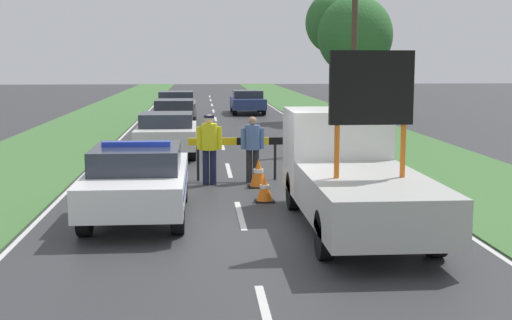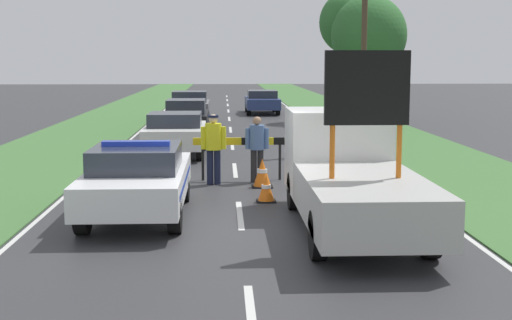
{
  "view_description": "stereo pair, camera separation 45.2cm",
  "coord_description": "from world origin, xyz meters",
  "views": [
    {
      "loc": [
        -0.78,
        -13.1,
        3.15
      ],
      "look_at": [
        0.34,
        1.36,
        1.1
      ],
      "focal_mm": 50.0,
      "sensor_mm": 36.0,
      "label": 1
    },
    {
      "loc": [
        -0.33,
        -13.12,
        3.15
      ],
      "look_at": [
        0.34,
        1.36,
        1.1
      ],
      "focal_mm": 50.0,
      "sensor_mm": 36.0,
      "label": 2
    }
  ],
  "objects": [
    {
      "name": "grass_verge_left",
      "position": [
        -6.3,
        20.0,
        0.01
      ],
      "size": [
        4.37,
        120.0,
        0.03
      ],
      "color": "#427038",
      "rests_on": "ground"
    },
    {
      "name": "police_car",
      "position": [
        -2.06,
        1.11,
        0.78
      ],
      "size": [
        1.92,
        4.87,
        1.55
      ],
      "rotation": [
        0.0,
        0.0,
        0.1
      ],
      "color": "white",
      "rests_on": "ground"
    },
    {
      "name": "queued_car_hatch_blue",
      "position": [
        1.97,
        28.79,
        0.72
      ],
      "size": [
        1.9,
        4.62,
        1.37
      ],
      "rotation": [
        0.0,
        0.0,
        3.14
      ],
      "color": "navy",
      "rests_on": "ground"
    },
    {
      "name": "roadside_tree_near_left",
      "position": [
        6.85,
        22.03,
        4.31
      ],
      "size": [
        3.71,
        3.71,
        6.28
      ],
      "color": "#4C3823",
      "rests_on": "ground"
    },
    {
      "name": "grass_verge_right",
      "position": [
        6.3,
        20.0,
        0.01
      ],
      "size": [
        4.37,
        120.0,
        0.03
      ],
      "color": "#427038",
      "rests_on": "ground"
    },
    {
      "name": "ground_plane",
      "position": [
        0.0,
        0.0,
        0.0
      ],
      "size": [
        160.0,
        160.0,
        0.0
      ],
      "primitive_type": "plane",
      "color": "#333335"
    },
    {
      "name": "queued_car_suv_grey",
      "position": [
        -2.0,
        23.05,
        0.82
      ],
      "size": [
        1.92,
        3.94,
        1.57
      ],
      "rotation": [
        0.0,
        0.0,
        3.14
      ],
      "color": "slate",
      "rests_on": "ground"
    },
    {
      "name": "traffic_cone_centre_front",
      "position": [
        1.88,
        5.96,
        0.3
      ],
      "size": [
        0.44,
        0.44,
        0.61
      ],
      "color": "black",
      "rests_on": "ground"
    },
    {
      "name": "roadside_tree_near_right",
      "position": [
        6.11,
        23.42,
        4.96
      ],
      "size": [
        3.03,
        3.03,
        6.61
      ],
      "color": "#4C3823",
      "rests_on": "ground"
    },
    {
      "name": "traffic_cone_near_truck",
      "position": [
        0.63,
        4.34,
        0.35
      ],
      "size": [
        0.52,
        0.52,
        0.71
      ],
      "color": "black",
      "rests_on": "ground"
    },
    {
      "name": "utility_pole",
      "position": [
        4.53,
        11.46,
        3.59
      ],
      "size": [
        1.2,
        0.2,
        6.95
      ],
      "color": "#473828",
      "rests_on": "ground"
    },
    {
      "name": "queued_car_sedan_black",
      "position": [
        -1.89,
        17.3,
        0.76
      ],
      "size": [
        1.82,
        4.38,
        1.47
      ],
      "rotation": [
        0.0,
        0.0,
        3.14
      ],
      "color": "black",
      "rests_on": "ground"
    },
    {
      "name": "road_barrier",
      "position": [
        0.14,
        5.39,
        0.92
      ],
      "size": [
        2.53,
        0.08,
        1.12
      ],
      "rotation": [
        0.0,
        0.0,
        0.09
      ],
      "color": "black",
      "rests_on": "ground"
    },
    {
      "name": "pedestrian_civilian",
      "position": [
        0.54,
        5.09,
        1.0
      ],
      "size": [
        0.61,
        0.39,
        1.7
      ],
      "rotation": [
        0.0,
        0.0,
        -0.18
      ],
      "color": "#232326",
      "rests_on": "ground"
    },
    {
      "name": "lane_markings",
      "position": [
        0.0,
        16.82,
        0.0
      ],
      "size": [
        8.12,
        70.3,
        0.01
      ],
      "color": "silver",
      "rests_on": "ground"
    },
    {
      "name": "queued_car_van_white",
      "position": [
        -1.91,
        10.4,
        0.75
      ],
      "size": [
        1.92,
        4.0,
        1.42
      ],
      "rotation": [
        0.0,
        0.0,
        3.14
      ],
      "color": "silver",
      "rests_on": "ground"
    },
    {
      "name": "work_truck",
      "position": [
        2.06,
        0.14,
        1.03
      ],
      "size": [
        2.03,
        6.05,
        3.3
      ],
      "rotation": [
        0.0,
        0.0,
        3.08
      ],
      "color": "white",
      "rests_on": "ground"
    },
    {
      "name": "traffic_cone_near_police",
      "position": [
        0.62,
        2.48,
        0.3
      ],
      "size": [
        0.43,
        0.43,
        0.6
      ],
      "color": "black",
      "rests_on": "ground"
    },
    {
      "name": "police_officer",
      "position": [
        -0.58,
        4.77,
        1.06
      ],
      "size": [
        0.64,
        0.41,
        1.79
      ],
      "rotation": [
        0.0,
        0.0,
        3.24
      ],
      "color": "#191E38",
      "rests_on": "ground"
    }
  ]
}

